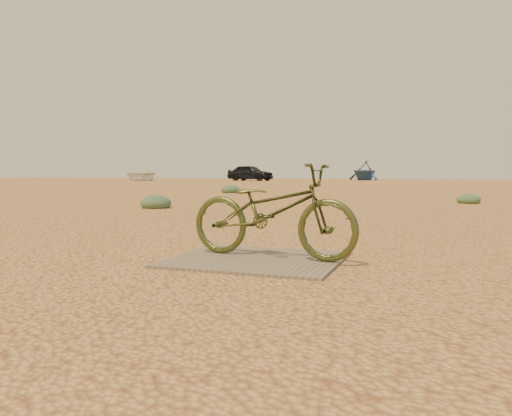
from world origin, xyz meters
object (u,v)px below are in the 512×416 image
(plywood_board, at_px, (256,260))
(boat_near_left, at_px, (141,174))
(bicycle, at_px, (272,211))
(boat_far_left, at_px, (365,170))
(car, at_px, (250,173))

(plywood_board, relative_size, boat_near_left, 0.24)
(bicycle, height_order, boat_near_left, boat_near_left)
(plywood_board, distance_m, boat_far_left, 46.77)
(car, bearing_deg, bicycle, -149.07)
(car, height_order, boat_near_left, car)
(bicycle, bearing_deg, boat_far_left, 12.91)
(bicycle, distance_m, boat_far_left, 46.68)
(bicycle, relative_size, boat_far_left, 0.39)
(car, bearing_deg, plywood_board, -149.25)
(car, bearing_deg, boat_far_left, -46.59)
(bicycle, relative_size, car, 0.33)
(plywood_board, xyz_separation_m, bicycle, (0.10, 0.09, 0.39))
(plywood_board, distance_m, car, 42.82)
(bicycle, bearing_deg, car, 26.98)
(boat_near_left, bearing_deg, car, -15.76)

